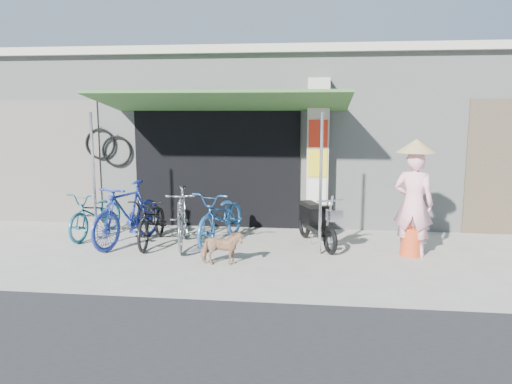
# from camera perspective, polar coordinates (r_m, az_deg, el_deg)

# --- Properties ---
(ground) EXTENTS (80.00, 80.00, 0.00)m
(ground) POSITION_cam_1_polar(r_m,az_deg,el_deg) (7.82, 0.60, -8.46)
(ground) COLOR #A7A297
(ground) RESTS_ON ground
(bicycle_shop) EXTENTS (12.30, 5.30, 3.66)m
(bicycle_shop) POSITION_cam_1_polar(r_m,az_deg,el_deg) (12.54, 3.11, 6.76)
(bicycle_shop) COLOR #959A92
(bicycle_shop) RESTS_ON ground
(shop_pillar) EXTENTS (0.42, 0.44, 3.00)m
(shop_pillar) POSITION_cam_1_polar(r_m,az_deg,el_deg) (9.90, 7.06, 4.08)
(shop_pillar) COLOR #BBB19F
(shop_pillar) RESTS_ON ground
(awning) EXTENTS (4.60, 1.88, 2.72)m
(awning) POSITION_cam_1_polar(r_m,az_deg,el_deg) (9.19, -3.96, 10.07)
(awning) COLOR #315D29
(awning) RESTS_ON ground
(neighbour_left) EXTENTS (2.60, 0.06, 2.60)m
(neighbour_left) POSITION_cam_1_polar(r_m,az_deg,el_deg) (11.61, -23.28, 3.17)
(neighbour_left) COLOR #6B665B
(neighbour_left) RESTS_ON ground
(bike_teal) EXTENTS (0.84, 1.75, 0.89)m
(bike_teal) POSITION_cam_1_polar(r_m,az_deg,el_deg) (10.00, -17.77, -2.36)
(bike_teal) COLOR #195D72
(bike_teal) RESTS_ON ground
(bike_blue) EXTENTS (1.09, 1.95, 1.13)m
(bike_blue) POSITION_cam_1_polar(r_m,az_deg,el_deg) (9.21, -14.43, -2.40)
(bike_blue) COLOR navy
(bike_blue) RESTS_ON ground
(bike_black) EXTENTS (0.67, 1.69, 0.87)m
(bike_black) POSITION_cam_1_polar(r_m,az_deg,el_deg) (9.15, -11.77, -3.21)
(bike_black) COLOR black
(bike_black) RESTS_ON ground
(bike_silver) EXTENTS (0.84, 1.81, 1.05)m
(bike_silver) POSITION_cam_1_polar(r_m,az_deg,el_deg) (8.90, -8.46, -2.88)
(bike_silver) COLOR #99999D
(bike_silver) RESTS_ON ground
(bike_navy) EXTENTS (1.06, 1.98, 0.99)m
(bike_navy) POSITION_cam_1_polar(r_m,az_deg,el_deg) (9.05, -3.93, -2.79)
(bike_navy) COLOR #205896
(bike_navy) RESTS_ON ground
(street_dog) EXTENTS (0.69, 0.39, 0.55)m
(street_dog) POSITION_cam_1_polar(r_m,az_deg,el_deg) (7.81, -3.94, -6.39)
(street_dog) COLOR tan
(street_dog) RESTS_ON ground
(moped) EXTENTS (0.79, 1.55, 0.92)m
(moped) POSITION_cam_1_polar(r_m,az_deg,el_deg) (8.97, 6.86, -3.42)
(moped) COLOR black
(moped) RESTS_ON ground
(nun) EXTENTS (0.74, 0.64, 1.94)m
(nun) POSITION_cam_1_polar(r_m,az_deg,el_deg) (8.57, 17.56, -0.82)
(nun) COLOR #FFABB9
(nun) RESTS_ON ground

